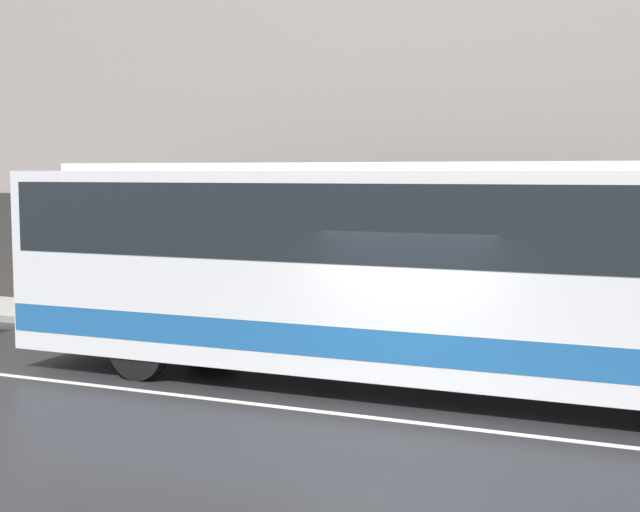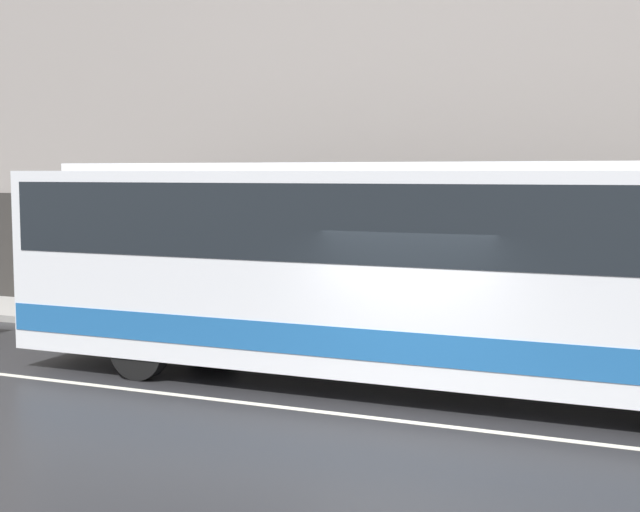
% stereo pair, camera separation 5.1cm
% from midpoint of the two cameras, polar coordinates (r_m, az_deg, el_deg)
% --- Properties ---
extents(ground_plane, '(60.00, 60.00, 0.00)m').
position_cam_midpoint_polar(ground_plane, '(12.19, 4.85, -10.44)').
color(ground_plane, '#262628').
extents(sidewalk, '(60.00, 2.42, 0.15)m').
position_cam_midpoint_polar(sidewalk, '(17.06, 10.53, -5.67)').
color(sidewalk, '#A09E99').
rests_on(sidewalk, ground_plane).
extents(building_facade, '(60.00, 0.35, 11.63)m').
position_cam_midpoint_polar(building_facade, '(18.22, 11.83, 12.49)').
color(building_facade, gray).
rests_on(building_facade, ground_plane).
extents(lane_stripe, '(54.00, 0.14, 0.01)m').
position_cam_midpoint_polar(lane_stripe, '(12.19, 4.85, -10.42)').
color(lane_stripe, beige).
rests_on(lane_stripe, ground_plane).
extents(transit_bus, '(12.07, 2.62, 3.46)m').
position_cam_midpoint_polar(transit_bus, '(13.76, 3.81, -0.33)').
color(transit_bus, silver).
rests_on(transit_bus, ground_plane).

